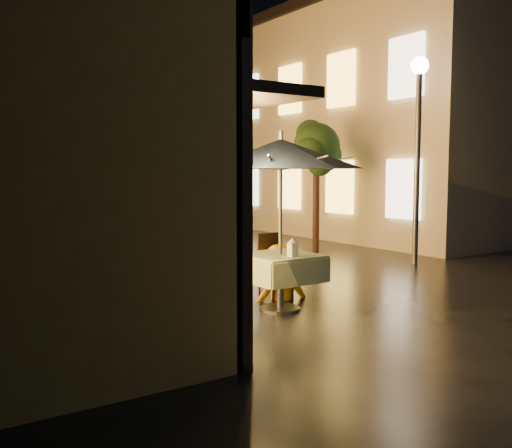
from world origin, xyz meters
TOP-DOWN VIEW (x-y plane):
  - ground at (0.00, 0.00)m, footprint 90.00×90.00m
  - east_building_near at (7.49, 6.50)m, footprint 7.30×9.30m
  - east_building_far at (7.49, 18.00)m, footprint 7.30×10.30m
  - street_tree at (2.41, 4.51)m, footprint 1.43×1.20m
  - streetlamp_near at (3.00, 2.00)m, footprint 0.36×0.36m
  - streetlamp_far at (3.00, 14.00)m, footprint 0.36×0.36m
  - cafe_table at (-1.73, 0.31)m, footprint 0.99×0.99m
  - patio_umbrella at (-1.73, 0.31)m, footprint 2.22×2.22m
  - cafe_chair_left at (-2.13, 1.04)m, footprint 0.42×0.42m
  - cafe_chair_right at (-1.33, 1.04)m, footprint 0.42×0.42m
  - table_lantern at (-1.73, 0.03)m, footprint 0.16×0.16m
  - person_orange at (-2.10, 0.88)m, footprint 0.76×0.66m
  - person_yellow at (-1.30, 0.89)m, footprint 1.14×0.81m
  - bicycle_0 at (-2.46, 4.01)m, footprint 1.59×0.63m
  - bicycle_1 at (-2.16, 4.07)m, footprint 1.83×0.61m
  - bicycle_2 at (-2.70, 4.94)m, footprint 1.67×0.68m
  - bicycle_3 at (-2.40, 6.40)m, footprint 1.89×0.69m
  - bicycle_4 at (-2.79, 6.94)m, footprint 1.79×0.98m
  - bicycle_5 at (-2.24, 7.84)m, footprint 1.70×1.10m
  - bicycle_6 at (-2.71, 9.46)m, footprint 1.96×1.03m

SIDE VIEW (x-z plane):
  - ground at x=0.00m, z-range 0.00..0.00m
  - bicycle_0 at x=-2.46m, z-range 0.00..0.82m
  - bicycle_2 at x=-2.70m, z-range 0.00..0.86m
  - bicycle_4 at x=-2.79m, z-range 0.00..0.89m
  - bicycle_6 at x=-2.71m, z-range 0.00..0.98m
  - bicycle_5 at x=-2.24m, z-range 0.00..0.99m
  - cafe_chair_left at x=-2.13m, z-range 0.05..1.03m
  - cafe_chair_right at x=-1.33m, z-range 0.05..1.03m
  - bicycle_1 at x=-2.16m, z-range 0.00..1.09m
  - bicycle_3 at x=-2.40m, z-range 0.00..1.11m
  - cafe_table at x=-1.73m, z-range 0.20..0.98m
  - person_orange at x=-2.10m, z-range 0.00..1.36m
  - person_yellow at x=-1.30m, z-range 0.00..1.60m
  - table_lantern at x=-1.73m, z-range 0.79..1.04m
  - patio_umbrella at x=-1.73m, z-range 0.92..3.38m
  - street_tree at x=2.41m, z-range 0.85..4.00m
  - streetlamp_near at x=3.00m, z-range 0.80..5.03m
  - streetlamp_far at x=3.00m, z-range 0.80..5.03m
  - east_building_near at x=7.49m, z-range 0.01..6.81m
  - east_building_far at x=7.49m, z-range 0.01..7.31m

